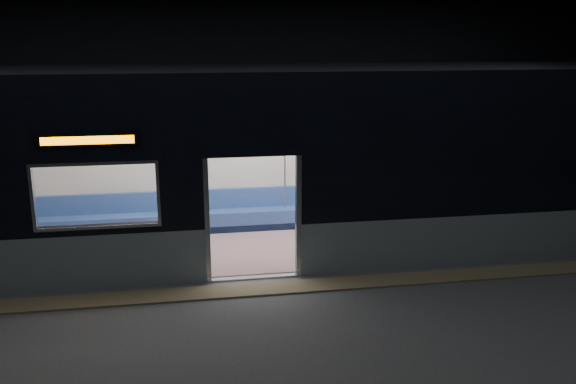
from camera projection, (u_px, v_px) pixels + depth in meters
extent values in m
cube|color=#47494C|center=(262.00, 305.00, 9.06)|extent=(24.00, 14.00, 0.01)
cube|color=black|center=(225.00, 93.00, 15.10)|extent=(24.00, 0.04, 5.00)
cube|color=#8C7F59|center=(258.00, 289.00, 9.58)|extent=(22.80, 0.50, 0.03)
cube|color=gray|center=(526.00, 236.00, 10.76)|extent=(8.30, 0.12, 0.90)
cube|color=black|center=(535.00, 147.00, 10.36)|extent=(8.30, 0.12, 2.30)
cube|color=black|center=(252.00, 120.00, 9.42)|extent=(1.40, 0.12, 1.15)
cube|color=#B7BABC|center=(207.00, 221.00, 9.70)|extent=(0.08, 0.14, 2.05)
cube|color=#B7BABC|center=(298.00, 216.00, 9.94)|extent=(0.08, 0.14, 2.05)
cube|color=black|center=(88.00, 140.00, 9.00)|extent=(1.50, 0.04, 0.18)
cube|color=orange|center=(88.00, 140.00, 8.99)|extent=(1.34, 0.03, 0.12)
cube|color=#BCB9AB|center=(236.00, 151.00, 12.42)|extent=(18.00, 0.12, 3.20)
cube|color=black|center=(242.00, 72.00, 10.63)|extent=(18.00, 3.00, 0.15)
cube|color=gray|center=(245.00, 248.00, 11.44)|extent=(17.76, 2.76, 0.04)
cube|color=#BCB9AB|center=(243.00, 125.00, 10.86)|extent=(17.76, 2.76, 0.10)
cube|color=#30418B|center=(239.00, 219.00, 12.46)|extent=(11.00, 0.48, 0.41)
cube|color=#30418B|center=(238.00, 198.00, 12.54)|extent=(11.00, 0.10, 0.40)
cube|color=#7B5A5D|center=(48.00, 269.00, 9.80)|extent=(4.40, 0.48, 0.41)
cube|color=#7B5A5D|center=(435.00, 246.00, 10.89)|extent=(4.40, 0.48, 0.41)
cylinder|color=silver|center=(193.00, 208.00, 9.92)|extent=(0.04, 0.04, 2.26)
cylinder|color=silver|center=(191.00, 177.00, 12.08)|extent=(0.04, 0.04, 2.26)
cylinder|color=silver|center=(307.00, 202.00, 10.23)|extent=(0.04, 0.04, 2.26)
cylinder|color=silver|center=(285.00, 173.00, 12.39)|extent=(0.04, 0.04, 2.26)
cylinder|color=silver|center=(238.00, 137.00, 11.99)|extent=(11.00, 0.03, 0.03)
cube|color=black|center=(460.00, 198.00, 12.93)|extent=(0.18, 0.50, 0.17)
cube|color=black|center=(470.00, 198.00, 12.97)|extent=(0.18, 0.50, 0.17)
cylinder|color=black|center=(464.00, 214.00, 12.79)|extent=(0.12, 0.12, 0.43)
cylinder|color=black|center=(474.00, 214.00, 12.82)|extent=(0.12, 0.12, 0.43)
cube|color=pink|center=(461.00, 195.00, 13.14)|extent=(0.42, 0.23, 0.21)
cylinder|color=pink|center=(461.00, 178.00, 13.08)|extent=(0.44, 0.44, 0.55)
sphere|color=tan|center=(463.00, 160.00, 12.96)|extent=(0.22, 0.22, 0.22)
sphere|color=black|center=(462.00, 158.00, 12.99)|extent=(0.23, 0.23, 0.23)
cube|color=black|center=(466.00, 192.00, 12.83)|extent=(0.40, 0.37, 0.16)
cube|color=white|center=(337.00, 153.00, 12.71)|extent=(1.11, 0.03, 0.72)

